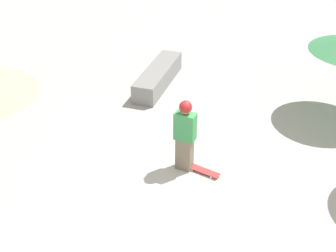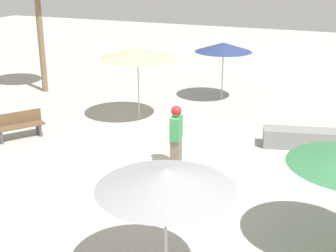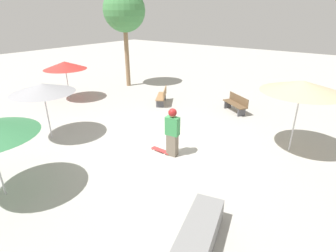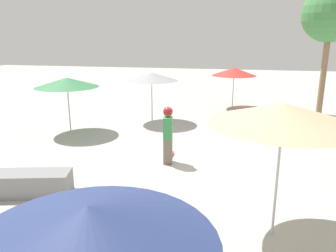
{
  "view_description": "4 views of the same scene",
  "coord_description": "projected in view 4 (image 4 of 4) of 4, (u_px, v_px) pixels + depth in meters",
  "views": [
    {
      "loc": [
        -7.13,
        -3.56,
        6.49
      ],
      "look_at": [
        0.22,
        1.07,
        1.19
      ],
      "focal_mm": 50.0,
      "sensor_mm": 36.0,
      "label": 1
    },
    {
      "loc": [
        5.03,
        -10.36,
        5.43
      ],
      "look_at": [
        0.49,
        0.24,
        1.36
      ],
      "focal_mm": 50.0,
      "sensor_mm": 36.0,
      "label": 2
    },
    {
      "loc": [
        7.14,
        5.54,
        4.69
      ],
      "look_at": [
        0.67,
        0.74,
        1.17
      ],
      "focal_mm": 28.0,
      "sensor_mm": 36.0,
      "label": 3
    },
    {
      "loc": [
        -1.49,
        10.01,
        3.74
      ],
      "look_at": [
        0.51,
        0.69,
        1.14
      ],
      "focal_mm": 35.0,
      "sensor_mm": 36.0,
      "label": 4
    }
  ],
  "objects": [
    {
      "name": "shade_umbrella_tan",
      "position": [
        283.0,
        114.0,
        5.79
      ],
      "size": [
        2.67,
        2.67,
        2.62
      ],
      "color": "#B7B7BC",
      "rests_on": "ground_plane"
    },
    {
      "name": "shade_umbrella_green",
      "position": [
        67.0,
        82.0,
        12.79
      ],
      "size": [
        2.47,
        2.47,
        2.21
      ],
      "color": "#B7B7BC",
      "rests_on": "ground_plane"
    },
    {
      "name": "ground_plane",
      "position": [
        188.0,
        155.0,
        10.73
      ],
      "size": [
        60.0,
        60.0,
        0.0
      ],
      "primitive_type": "plane",
      "color": "#B2AFA8"
    },
    {
      "name": "shade_umbrella_grey",
      "position": [
        152.0,
        77.0,
        14.4
      ],
      "size": [
        2.37,
        2.37,
        2.24
      ],
      "color": "#B7B7BC",
      "rests_on": "ground_plane"
    },
    {
      "name": "concrete_ledge",
      "position": [
        11.0,
        184.0,
        7.95
      ],
      "size": [
        2.92,
        1.35,
        0.58
      ],
      "rotation": [
        0.0,
        0.0,
        0.25
      ],
      "color": "gray",
      "rests_on": "ground_plane"
    },
    {
      "name": "palm_tree_right",
      "position": [
        331.0,
        15.0,
        15.21
      ],
      "size": [
        2.63,
        2.63,
        6.1
      ],
      "color": "#896B4C",
      "rests_on": "ground_plane"
    },
    {
      "name": "shade_umbrella_navy",
      "position": [
        88.0,
        226.0,
        2.8
      ],
      "size": [
        2.31,
        2.31,
        2.37
      ],
      "color": "#B7B7BC",
      "rests_on": "ground_plane"
    },
    {
      "name": "skateboard",
      "position": [
        169.0,
        155.0,
        10.51
      ],
      "size": [
        0.21,
        0.8,
        0.07
      ],
      "rotation": [
        0.0,
        0.0,
        4.69
      ],
      "color": "red",
      "rests_on": "ground_plane"
    },
    {
      "name": "skater_main",
      "position": [
        168.0,
        133.0,
        9.83
      ],
      "size": [
        0.32,
        0.5,
        1.76
      ],
      "rotation": [
        0.0,
        0.0,
        4.85
      ],
      "color": "#726656",
      "rests_on": "ground_plane"
    },
    {
      "name": "shade_umbrella_red",
      "position": [
        234.0,
        72.0,
        17.36
      ],
      "size": [
        2.36,
        2.36,
        2.17
      ],
      "color": "#B7B7BC",
      "rests_on": "ground_plane"
    },
    {
      "name": "bench_far",
      "position": [
        297.0,
        126.0,
        12.65
      ],
      "size": [
        1.59,
        1.21,
        0.85
      ],
      "rotation": [
        0.0,
        0.0,
        3.69
      ],
      "color": "#47474C",
      "rests_on": "ground_plane"
    }
  ]
}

